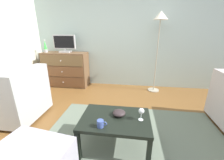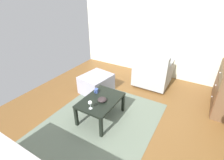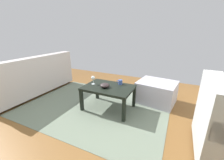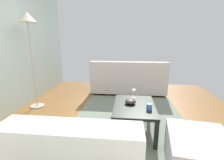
{
  "view_description": "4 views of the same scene",
  "coord_description": "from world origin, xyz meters",
  "px_view_note": "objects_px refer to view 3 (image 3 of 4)",
  "views": [
    {
      "loc": [
        0.12,
        -1.78,
        1.46
      ],
      "look_at": [
        -0.15,
        0.12,
        0.79
      ],
      "focal_mm": 22.89,
      "sensor_mm": 36.0,
      "label": 1
    },
    {
      "loc": [
        2.0,
        1.18,
        2.2
      ],
      "look_at": [
        -0.24,
        -0.13,
        0.79
      ],
      "focal_mm": 26.64,
      "sensor_mm": 36.0,
      "label": 2
    },
    {
      "loc": [
        -1.12,
        1.83,
        1.36
      ],
      "look_at": [
        -0.26,
        0.02,
        0.67
      ],
      "focal_mm": 22.97,
      "sensor_mm": 36.0,
      "label": 3
    },
    {
      "loc": [
        -2.3,
        -0.18,
        1.36
      ],
      "look_at": [
        -0.02,
        0.07,
        0.79
      ],
      "focal_mm": 25.87,
      "sensor_mm": 36.0,
      "label": 4
    }
  ],
  "objects_px": {
    "coffee_table": "(108,89)",
    "wine_glass": "(93,78)",
    "mug": "(120,82)",
    "couch_large": "(31,79)",
    "ottoman": "(156,92)",
    "bowl_decorative": "(105,85)"
  },
  "relations": [
    {
      "from": "coffee_table",
      "to": "ottoman",
      "type": "height_order",
      "value": "coffee_table"
    },
    {
      "from": "mug",
      "to": "couch_large",
      "type": "distance_m",
      "value": 2.07
    },
    {
      "from": "wine_glass",
      "to": "couch_large",
      "type": "relative_size",
      "value": 0.08
    },
    {
      "from": "ottoman",
      "to": "bowl_decorative",
      "type": "bearing_deg",
      "value": 41.45
    },
    {
      "from": "mug",
      "to": "ottoman",
      "type": "relative_size",
      "value": 0.16
    },
    {
      "from": "coffee_table",
      "to": "mug",
      "type": "relative_size",
      "value": 7.53
    },
    {
      "from": "wine_glass",
      "to": "bowl_decorative",
      "type": "distance_m",
      "value": 0.29
    },
    {
      "from": "wine_glass",
      "to": "couch_large",
      "type": "bearing_deg",
      "value": 3.58
    },
    {
      "from": "mug",
      "to": "couch_large",
      "type": "relative_size",
      "value": 0.06
    },
    {
      "from": "bowl_decorative",
      "to": "couch_large",
      "type": "bearing_deg",
      "value": 1.34
    },
    {
      "from": "coffee_table",
      "to": "wine_glass",
      "type": "height_order",
      "value": "wine_glass"
    },
    {
      "from": "wine_glass",
      "to": "bowl_decorative",
      "type": "bearing_deg",
      "value": 168.34
    },
    {
      "from": "ottoman",
      "to": "mug",
      "type": "bearing_deg",
      "value": 35.93
    },
    {
      "from": "mug",
      "to": "ottoman",
      "type": "distance_m",
      "value": 0.79
    },
    {
      "from": "wine_glass",
      "to": "ottoman",
      "type": "distance_m",
      "value": 1.28
    },
    {
      "from": "mug",
      "to": "ottoman",
      "type": "bearing_deg",
      "value": -144.07
    },
    {
      "from": "wine_glass",
      "to": "coffee_table",
      "type": "bearing_deg",
      "value": -179.49
    },
    {
      "from": "mug",
      "to": "couch_large",
      "type": "height_order",
      "value": "couch_large"
    },
    {
      "from": "wine_glass",
      "to": "bowl_decorative",
      "type": "relative_size",
      "value": 0.97
    },
    {
      "from": "couch_large",
      "to": "ottoman",
      "type": "bearing_deg",
      "value": -164.45
    },
    {
      "from": "wine_glass",
      "to": "ottoman",
      "type": "relative_size",
      "value": 0.22
    },
    {
      "from": "mug",
      "to": "bowl_decorative",
      "type": "distance_m",
      "value": 0.32
    }
  ]
}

